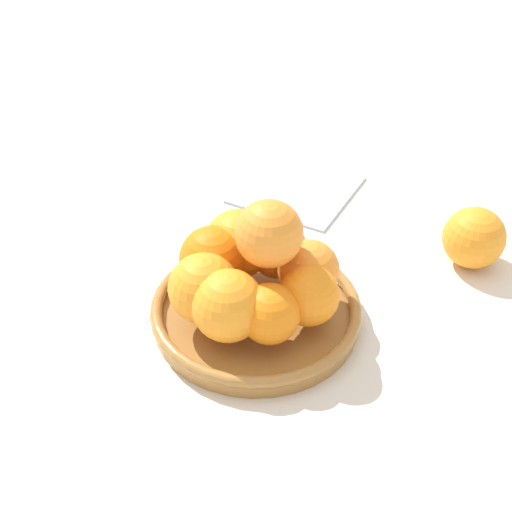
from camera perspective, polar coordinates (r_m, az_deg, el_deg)
ground_plane at (r=0.81m, az=0.00°, el=-5.20°), size 4.00×4.00×0.00m
fruit_bowl at (r=0.80m, az=0.00°, el=-4.47°), size 0.24×0.24×0.03m
orange_pile at (r=0.77m, az=-0.37°, el=-1.21°), size 0.19×0.19×0.13m
stray_orange at (r=0.91m, az=17.04°, el=1.41°), size 0.08×0.08×0.08m
napkin_folded at (r=1.03m, az=3.26°, el=5.42°), size 0.16×0.16×0.01m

